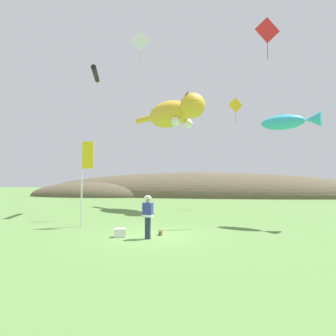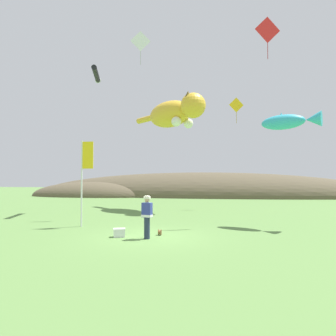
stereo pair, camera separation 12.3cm
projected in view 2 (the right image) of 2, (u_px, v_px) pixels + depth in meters
name	position (u px, v px, depth m)	size (l,w,h in m)	color
ground_plane	(151.00, 237.00, 12.69)	(120.00, 120.00, 0.00)	#5B8442
distant_hill_ridge	(189.00, 196.00, 41.35)	(48.81, 12.72, 6.52)	brown
festival_attendant	(147.00, 216.00, 12.31)	(0.46, 0.34, 1.77)	#232D47
kite_spool	(160.00, 232.00, 13.05)	(0.12, 0.25, 0.25)	olive
picnic_cooler	(119.00, 233.00, 12.67)	(0.57, 0.47, 0.36)	white
festival_banner_pole	(84.00, 170.00, 15.44)	(0.66, 0.08, 4.43)	silver
kite_giant_cat	(174.00, 113.00, 23.67)	(6.58, 5.76, 2.46)	gold
kite_fish_windsock	(289.00, 121.00, 15.65)	(3.05, 1.93, 0.91)	#33B2CC
kite_tube_streamer	(96.00, 74.00, 21.74)	(1.25, 2.82, 0.44)	black
kite_diamond_white	(141.00, 41.00, 19.45)	(1.27, 0.37, 2.22)	white
kite_diamond_gold	(236.00, 105.00, 24.79)	(1.20, 0.40, 2.16)	yellow
kite_diamond_red	(267.00, 30.00, 16.63)	(1.42, 0.51, 2.40)	red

